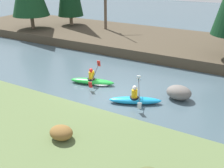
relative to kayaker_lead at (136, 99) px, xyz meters
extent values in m
plane|color=#425660|center=(-1.50, 0.11, -0.22)|extent=(90.00, 90.00, 0.00)
cube|color=#5B7042|center=(-1.50, -6.06, 0.12)|extent=(44.00, 7.27, 0.68)
cube|color=#473D2D|center=(-1.50, 10.65, 0.16)|extent=(44.00, 8.95, 0.76)
cylinder|color=brown|center=(-15.15, 8.16, 1.19)|extent=(0.36, 0.36, 1.29)
cylinder|color=#7A664C|center=(-12.84, 11.51, 1.03)|extent=(0.36, 0.36, 0.97)
cylinder|color=brown|center=(-8.58, 11.54, 2.57)|extent=(0.28, 0.28, 4.05)
ellipsoid|color=brown|center=(-0.78, -5.00, 0.71)|extent=(0.91, 0.76, 0.49)
ellipsoid|color=#1993D6|center=(-0.02, -0.01, -0.05)|extent=(2.69, 1.72, 0.34)
cone|color=#1993D6|center=(1.10, 0.53, -0.03)|extent=(0.40, 0.33, 0.20)
cylinder|color=black|center=(-0.07, -0.03, 0.09)|extent=(0.64, 0.64, 0.08)
cylinder|color=yellow|center=(-0.07, -0.03, 0.34)|extent=(0.40, 0.40, 0.42)
sphere|color=white|center=(-0.07, -0.03, 0.67)|extent=(0.31, 0.31, 0.23)
cylinder|color=yellow|center=(-0.08, 0.23, 0.43)|extent=(0.18, 0.24, 0.35)
cylinder|color=yellow|center=(0.13, -0.20, 0.43)|extent=(0.18, 0.24, 0.35)
cylinder|color=black|center=(0.14, 0.07, 0.47)|extent=(0.87, 1.74, 0.65)
cube|color=white|center=(-0.27, 0.92, 0.78)|extent=(0.25, 0.23, 0.41)
cube|color=white|center=(0.55, -0.79, 0.16)|extent=(0.25, 0.23, 0.41)
ellipsoid|color=green|center=(-3.32, 0.96, -0.05)|extent=(2.76, 1.35, 0.34)
cone|color=green|center=(-2.13, 1.31, -0.03)|extent=(0.39, 0.29, 0.20)
cylinder|color=black|center=(-3.37, 0.94, 0.09)|extent=(0.60, 0.60, 0.08)
cylinder|color=yellow|center=(-3.37, 0.94, 0.34)|extent=(0.37, 0.37, 0.42)
sphere|color=red|center=(-3.37, 0.94, 0.67)|extent=(0.29, 0.29, 0.23)
cylinder|color=yellow|center=(-3.34, 1.20, 0.43)|extent=(0.15, 0.24, 0.35)
cylinder|color=yellow|center=(-3.21, 0.74, 0.43)|extent=(0.15, 0.24, 0.35)
cylinder|color=black|center=(-3.15, 1.01, 0.47)|extent=(0.59, 1.84, 0.65)
cube|color=red|center=(-3.42, 1.92, 0.78)|extent=(0.24, 0.21, 0.41)
cube|color=red|center=(-2.88, 0.10, 0.16)|extent=(0.24, 0.21, 0.41)
ellipsoid|color=white|center=(-2.80, 1.11, -0.13)|extent=(1.26, 0.99, 0.18)
ellipsoid|color=slate|center=(1.81, 1.59, 0.16)|extent=(1.34, 1.05, 0.75)
camera|label=1|loc=(4.81, -11.14, 6.35)|focal=42.00mm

